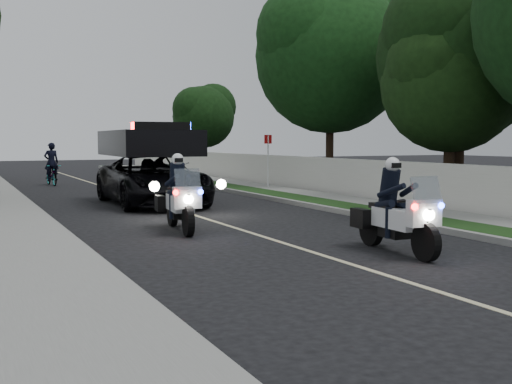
# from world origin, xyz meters

# --- Properties ---
(ground) EXTENTS (120.00, 120.00, 0.00)m
(ground) POSITION_xyz_m (0.00, 0.00, 0.00)
(ground) COLOR black
(ground) RESTS_ON ground
(curb_right) EXTENTS (0.20, 60.00, 0.15)m
(curb_right) POSITION_xyz_m (4.10, 10.00, 0.07)
(curb_right) COLOR gray
(curb_right) RESTS_ON ground
(grass_verge) EXTENTS (1.20, 60.00, 0.16)m
(grass_verge) POSITION_xyz_m (4.80, 10.00, 0.08)
(grass_verge) COLOR #193814
(grass_verge) RESTS_ON ground
(sidewalk_right) EXTENTS (1.40, 60.00, 0.16)m
(sidewalk_right) POSITION_xyz_m (6.10, 10.00, 0.08)
(sidewalk_right) COLOR gray
(sidewalk_right) RESTS_ON ground
(property_wall) EXTENTS (0.22, 60.00, 1.50)m
(property_wall) POSITION_xyz_m (7.10, 10.00, 0.75)
(property_wall) COLOR beige
(property_wall) RESTS_ON ground
(curb_left) EXTENTS (0.20, 60.00, 0.15)m
(curb_left) POSITION_xyz_m (-4.10, 10.00, 0.07)
(curb_left) COLOR gray
(curb_left) RESTS_ON ground
(lane_marking) EXTENTS (0.12, 50.00, 0.01)m
(lane_marking) POSITION_xyz_m (0.00, 10.00, 0.00)
(lane_marking) COLOR #BFB78C
(lane_marking) RESTS_ON ground
(police_moto_left) EXTENTS (1.05, 2.31, 1.89)m
(police_moto_left) POSITION_xyz_m (-1.41, 4.47, 0.00)
(police_moto_left) COLOR silver
(police_moto_left) RESTS_ON ground
(police_moto_right) EXTENTS (0.94, 2.27, 1.89)m
(police_moto_right) POSITION_xyz_m (1.44, -0.19, 0.00)
(police_moto_right) COLOR silver
(police_moto_right) RESTS_ON ground
(police_suv) EXTENTS (2.97, 6.21, 2.99)m
(police_suv) POSITION_xyz_m (-0.25, 10.64, 0.00)
(police_suv) COLOR black
(police_suv) RESTS_ON ground
(bicycle) EXTENTS (0.83, 1.96, 1.00)m
(bicycle) POSITION_xyz_m (-2.07, 21.54, 0.00)
(bicycle) COLOR black
(bicycle) RESTS_ON ground
(cyclist) EXTENTS (0.70, 0.48, 1.88)m
(cyclist) POSITION_xyz_m (-2.07, 21.54, 0.00)
(cyclist) COLOR black
(cyclist) RESTS_ON ground
(sign_post) EXTENTS (0.44, 0.44, 2.51)m
(sign_post) POSITION_xyz_m (6.00, 14.17, 0.00)
(sign_post) COLOR #A5230B
(sign_post) RESTS_ON ground
(tree_right_a) EXTENTS (6.20, 6.20, 8.18)m
(tree_right_a) POSITION_xyz_m (9.54, 6.97, 0.00)
(tree_right_a) COLOR #173410
(tree_right_a) RESTS_ON ground
(tree_right_c) EXTENTS (7.92, 7.92, 10.17)m
(tree_right_c) POSITION_xyz_m (10.25, 7.20, 0.00)
(tree_right_c) COLOR black
(tree_right_c) RESTS_ON ground
(tree_right_d) EXTENTS (7.60, 7.60, 11.64)m
(tree_right_d) POSITION_xyz_m (9.39, 14.49, 0.00)
(tree_right_d) COLOR #164015
(tree_right_d) RESTS_ON ground
(tree_right_e) EXTENTS (5.69, 5.69, 7.54)m
(tree_right_e) POSITION_xyz_m (10.18, 32.64, 0.00)
(tree_right_e) COLOR black
(tree_right_e) RESTS_ON ground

